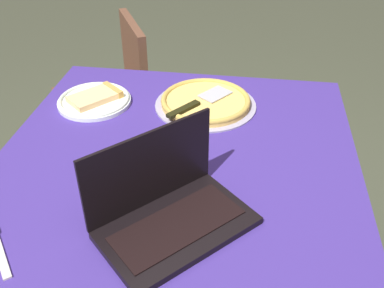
% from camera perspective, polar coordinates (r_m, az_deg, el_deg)
% --- Properties ---
extents(dining_table, '(1.11, 1.03, 0.75)m').
position_cam_1_polar(dining_table, '(1.28, -2.11, -4.27)').
color(dining_table, navy).
rests_on(dining_table, ground_plane).
extents(laptop, '(0.40, 0.40, 0.22)m').
position_cam_1_polar(laptop, '(1.03, -3.11, -8.25)').
color(laptop, black).
rests_on(laptop, dining_table).
extents(pizza_plate, '(0.25, 0.25, 0.04)m').
position_cam_1_polar(pizza_plate, '(1.55, -12.52, 5.66)').
color(pizza_plate, white).
rests_on(pizza_plate, dining_table).
extents(pizza_tray, '(0.34, 0.34, 0.03)m').
position_cam_1_polar(pizza_tray, '(1.49, 1.76, 5.53)').
color(pizza_tray, '#9A95AF').
rests_on(pizza_tray, dining_table).
extents(chair_near, '(0.56, 0.56, 0.83)m').
position_cam_1_polar(chair_near, '(2.17, -10.26, 6.48)').
color(chair_near, brown).
rests_on(chair_near, ground_plane).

